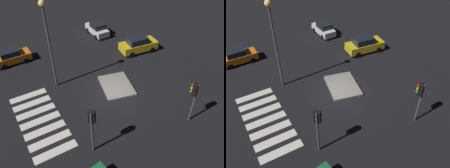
# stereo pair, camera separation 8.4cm
# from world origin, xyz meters

# --- Properties ---
(ground_plane) EXTENTS (80.00, 80.00, 0.00)m
(ground_plane) POSITION_xyz_m (0.00, 0.00, 0.00)
(ground_plane) COLOR black
(traffic_island) EXTENTS (4.13, 3.46, 0.18)m
(traffic_island) POSITION_xyz_m (-0.55, 0.82, 0.09)
(traffic_island) COLOR gray
(traffic_island) RESTS_ON ground
(car_yellow) EXTENTS (2.34, 4.38, 1.84)m
(car_yellow) POSITION_xyz_m (-4.68, 6.20, 0.91)
(car_yellow) COLOR gold
(car_yellow) RESTS_ON ground
(car_orange) EXTENTS (1.83, 3.75, 1.61)m
(car_orange) POSITION_xyz_m (-9.57, -6.56, 0.79)
(car_orange) COLOR orange
(car_orange) RESTS_ON ground
(car_white) EXTENTS (3.71, 1.78, 1.60)m
(car_white) POSITION_xyz_m (-10.66, 4.21, 0.79)
(car_white) COLOR silver
(car_white) RESTS_ON ground
(traffic_light_east) EXTENTS (0.53, 0.54, 3.69)m
(traffic_light_east) POSITION_xyz_m (4.55, -4.22, 2.79)
(traffic_light_east) COLOR #47474C
(traffic_light_east) RESTS_ON ground
(traffic_light_north) EXTENTS (0.53, 0.54, 3.63)m
(traffic_light_north) POSITION_xyz_m (5.91, 3.52, 2.75)
(traffic_light_north) COLOR #47474C
(traffic_light_north) RESTS_ON ground
(street_lamp) EXTENTS (0.56, 0.56, 8.15)m
(street_lamp) POSITION_xyz_m (-3.61, -3.94, 5.51)
(street_lamp) COLOR #47474C
(street_lamp) RESTS_ON ground
(crosswalk_near) EXTENTS (7.60, 3.20, 0.02)m
(crosswalk_near) POSITION_xyz_m (0.00, -6.72, 0.01)
(crosswalk_near) COLOR silver
(crosswalk_near) RESTS_ON ground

